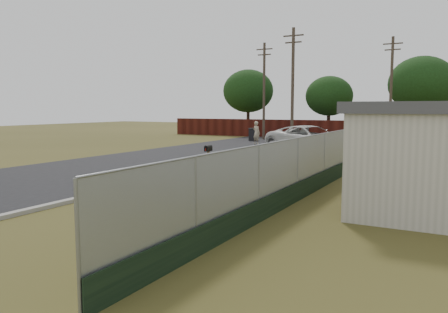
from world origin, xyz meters
The scene contains 12 objects.
ground centered at (0.00, 0.00, 0.00)m, with size 120.00×120.00×0.00m, color brown.
street centered at (-6.76, 8.05, 0.02)m, with size 15.10×60.00×0.12m.
chainlink_fence centered at (3.12, 1.03, 0.80)m, with size 0.10×27.06×2.02m.
privacy_fence centered at (-6.00, 25.00, 0.90)m, with size 30.00×0.12×1.80m, color #42140E.
utility_poles centered at (-3.67, 20.67, 4.69)m, with size 12.60×8.24×9.00m.
horizon_trees centered at (0.84, 23.56, 4.63)m, with size 33.32×31.94×7.78m.
fire_hydrant centered at (2.37, -10.37, 0.37)m, with size 0.39×0.39×0.80m.
mailbox centered at (-2.60, 1.03, 0.99)m, with size 0.22×0.54×1.25m.
pickup_truck centered at (-1.42, 12.44, 0.88)m, with size 2.94×6.37×1.77m, color silver.
pedestrian centered at (-7.10, 16.20, 0.94)m, with size 0.69×0.45×1.88m, color tan.
trash_bin centered at (-9.02, 19.65, 0.59)m, with size 0.92×0.91×1.14m.
scattered_litter centered at (-0.06, -2.80, 0.04)m, with size 2.91×11.32×0.07m.
Camera 1 is at (7.66, -16.13, 2.94)m, focal length 35.00 mm.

